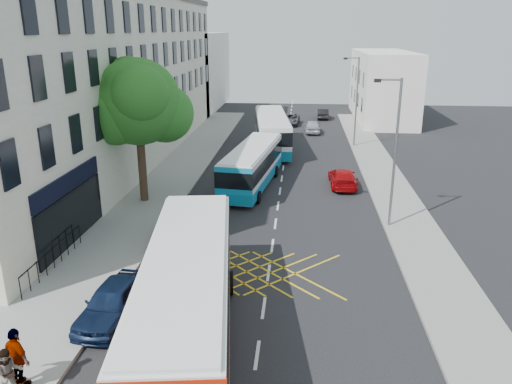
% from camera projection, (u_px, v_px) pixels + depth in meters
% --- Properties ---
extents(ground, '(120.00, 120.00, 0.00)m').
position_uv_depth(ground, '(257.00, 355.00, 16.87)').
color(ground, black).
rests_on(ground, ground).
extents(pavement_left, '(5.00, 70.00, 0.15)m').
position_uv_depth(pavement_left, '(145.00, 201.00, 31.76)').
color(pavement_left, gray).
rests_on(pavement_left, ground).
extents(pavement_right, '(3.00, 70.00, 0.15)m').
position_uv_depth(pavement_right, '(401.00, 208.00, 30.41)').
color(pavement_right, gray).
rests_on(pavement_right, ground).
extents(terrace_main, '(8.30, 45.00, 13.50)m').
position_uv_depth(terrace_main, '(107.00, 79.00, 39.13)').
color(terrace_main, beige).
rests_on(terrace_main, ground).
extents(terrace_far, '(8.00, 20.00, 10.00)m').
position_uv_depth(terrace_far, '(190.00, 71.00, 68.55)').
color(terrace_far, silver).
rests_on(terrace_far, ground).
extents(building_right, '(6.00, 18.00, 8.00)m').
position_uv_depth(building_right, '(382.00, 86.00, 60.13)').
color(building_right, silver).
rests_on(building_right, ground).
extents(street_tree, '(6.30, 5.70, 8.80)m').
position_uv_depth(street_tree, '(137.00, 103.00, 29.79)').
color(street_tree, '#382619').
rests_on(street_tree, pavement_left).
extents(lamp_near, '(1.45, 0.15, 8.00)m').
position_uv_depth(lamp_near, '(394.00, 146.00, 26.27)').
color(lamp_near, slate).
rests_on(lamp_near, pavement_right).
extents(lamp_far, '(1.45, 0.15, 8.00)m').
position_uv_depth(lamp_far, '(356.00, 97.00, 45.20)').
color(lamp_far, slate).
rests_on(lamp_far, pavement_right).
extents(railings, '(0.08, 5.60, 1.14)m').
position_uv_depth(railings, '(53.00, 257.00, 22.48)').
color(railings, black).
rests_on(railings, pavement_left).
extents(bus_near, '(4.47, 12.52, 3.45)m').
position_uv_depth(bus_near, '(188.00, 297.00, 16.97)').
color(bus_near, silver).
rests_on(bus_near, ground).
extents(bus_mid, '(3.66, 10.38, 2.86)m').
position_uv_depth(bus_mid, '(252.00, 166.00, 34.41)').
color(bus_mid, silver).
rests_on(bus_mid, ground).
extents(bus_far, '(3.98, 11.75, 3.24)m').
position_uv_depth(bus_far, '(272.00, 131.00, 44.96)').
color(bus_far, silver).
rests_on(bus_far, ground).
extents(parked_car_blue, '(2.07, 4.38, 1.45)m').
position_uv_depth(parked_car_blue, '(113.00, 302.00, 18.78)').
color(parked_car_blue, '#0E1B38').
rests_on(parked_car_blue, ground).
extents(parked_car_silver, '(1.56, 4.04, 1.31)m').
position_uv_depth(parked_car_silver, '(172.00, 229.00, 25.76)').
color(parked_car_silver, '#B4B7BC').
rests_on(parked_car_silver, ground).
extents(red_hatchback, '(1.89, 4.42, 1.27)m').
position_uv_depth(red_hatchback, '(343.00, 178.00, 34.76)').
color(red_hatchback, '#AC070B').
rests_on(red_hatchback, ground).
extents(distant_car_grey, '(2.32, 4.49, 1.21)m').
position_uv_depth(distant_car_grey, '(290.00, 119.00, 57.23)').
color(distant_car_grey, '#44464C').
rests_on(distant_car_grey, ground).
extents(distant_car_silver, '(1.68, 3.95, 1.33)m').
position_uv_depth(distant_car_silver, '(312.00, 126.00, 52.80)').
color(distant_car_silver, '#B5B6BD').
rests_on(distant_car_silver, ground).
extents(distant_car_dark, '(1.41, 3.83, 1.25)m').
position_uv_depth(distant_car_dark, '(323.00, 114.00, 61.10)').
color(distant_car_dark, black).
rests_on(distant_car_dark, ground).
extents(pedestrian_near, '(1.00, 0.96, 1.62)m').
position_uv_depth(pedestrian_near, '(9.00, 374.00, 14.48)').
color(pedestrian_near, gray).
rests_on(pedestrian_near, pavement_left).
extents(pedestrian_far, '(1.25, 0.98, 1.97)m').
position_uv_depth(pedestrian_far, '(17.00, 358.00, 14.90)').
color(pedestrian_far, gray).
rests_on(pedestrian_far, pavement_left).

